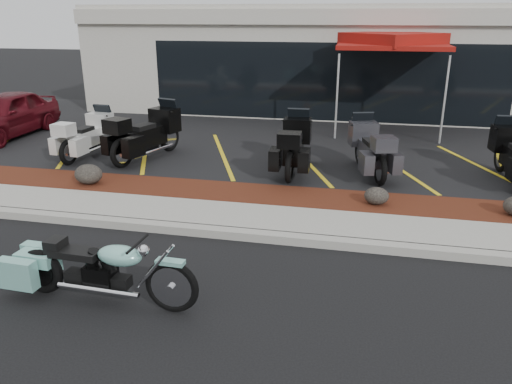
% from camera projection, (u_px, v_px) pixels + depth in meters
% --- Properties ---
extents(ground, '(90.00, 90.00, 0.00)m').
position_uv_depth(ground, '(260.00, 265.00, 7.75)').
color(ground, black).
rests_on(ground, ground).
extents(curb, '(24.00, 0.25, 0.15)m').
position_uv_depth(curb, '(271.00, 237.00, 8.55)').
color(curb, gray).
rests_on(curb, ground).
extents(sidewalk, '(24.00, 1.20, 0.15)m').
position_uv_depth(sidewalk, '(278.00, 221.00, 9.20)').
color(sidewalk, gray).
rests_on(sidewalk, ground).
extents(mulch_bed, '(24.00, 1.20, 0.16)m').
position_uv_depth(mulch_bed, '(288.00, 199.00, 10.30)').
color(mulch_bed, '#3D120E').
rests_on(mulch_bed, ground).
extents(upper_lot, '(26.00, 9.60, 0.15)m').
position_uv_depth(upper_lot, '(315.00, 139.00, 15.27)').
color(upper_lot, black).
rests_on(upper_lot, ground).
extents(dealership_building, '(18.00, 8.16, 4.00)m').
position_uv_depth(dealership_building, '(333.00, 57.00, 20.39)').
color(dealership_building, '#A7A397').
rests_on(dealership_building, ground).
extents(boulder_left, '(0.61, 0.51, 0.44)m').
position_uv_depth(boulder_left, '(88.00, 174.00, 10.90)').
color(boulder_left, black).
rests_on(boulder_left, mulch_bed).
extents(boulder_mid, '(0.48, 0.40, 0.34)m').
position_uv_depth(boulder_mid, '(377.00, 196.00, 9.74)').
color(boulder_mid, black).
rests_on(boulder_mid, mulch_bed).
extents(hero_cruiser, '(2.78, 0.81, 0.97)m').
position_uv_depth(hero_cruiser, '(171.00, 279.00, 6.37)').
color(hero_cruiser, '#77BAAE').
rests_on(hero_cruiser, ground).
extents(touring_white, '(1.02, 2.21, 1.25)m').
position_uv_depth(touring_white, '(104.00, 127.00, 13.57)').
color(touring_white, silver).
rests_on(touring_white, upper_lot).
extents(touring_black_front, '(1.65, 2.64, 1.44)m').
position_uv_depth(touring_black_front, '(169.00, 125.00, 13.39)').
color(touring_black_front, black).
rests_on(touring_black_front, upper_lot).
extents(touring_black_mid, '(0.96, 2.37, 1.36)m').
position_uv_depth(touring_black_mid, '(298.00, 135.00, 12.42)').
color(touring_black_mid, black).
rests_on(touring_black_mid, upper_lot).
extents(touring_grey, '(1.46, 2.41, 1.31)m').
position_uv_depth(touring_grey, '(361.00, 138.00, 12.22)').
color(touring_grey, '#2F2F34').
rests_on(touring_grey, upper_lot).
extents(touring_black_rear, '(1.18, 2.42, 1.36)m').
position_uv_depth(touring_black_rear, '(504.00, 144.00, 11.62)').
color(touring_black_rear, black).
rests_on(touring_black_rear, upper_lot).
extents(parked_car, '(1.69, 4.02, 1.36)m').
position_uv_depth(parked_car, '(4.00, 114.00, 15.01)').
color(parked_car, '#4D0B12').
rests_on(parked_car, upper_lot).
extents(traffic_cone, '(0.37, 0.37, 0.45)m').
position_uv_depth(traffic_cone, '(288.00, 129.00, 15.19)').
color(traffic_cone, '#D44C07').
rests_on(traffic_cone, upper_lot).
extents(popup_canopy, '(3.35, 3.35, 3.00)m').
position_uv_depth(popup_canopy, '(392.00, 42.00, 15.21)').
color(popup_canopy, silver).
rests_on(popup_canopy, upper_lot).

